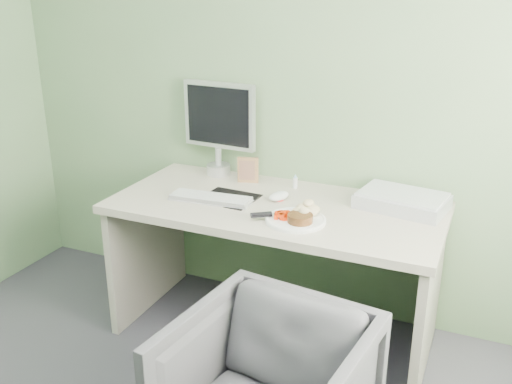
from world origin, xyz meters
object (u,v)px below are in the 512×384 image
at_px(desk, 275,238).
at_px(plate, 296,220).
at_px(monitor, 219,123).
at_px(scanner, 402,202).

xyz_separation_m(desk, plate, (0.16, -0.17, 0.19)).
bearing_deg(plate, desk, 134.60).
bearing_deg(monitor, desk, -30.28).
bearing_deg(scanner, desk, -151.89).
height_order(plate, scanner, scanner).
bearing_deg(scanner, plate, -129.16).
height_order(scanner, monitor, monitor).
distance_m(desk, scanner, 0.64).
bearing_deg(desk, monitor, 145.71).
relative_size(desk, scanner, 3.95).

